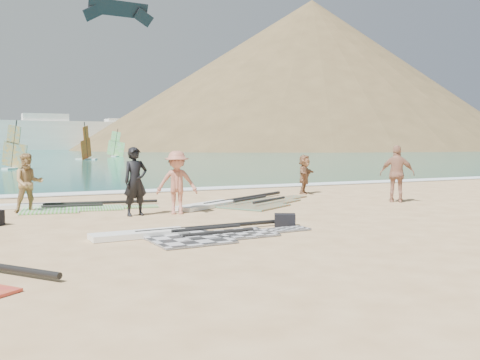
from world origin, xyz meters
name	(u,v)px	position (x,y,z in m)	size (l,w,h in m)	color
ground	(296,244)	(0.00, 0.00, 0.00)	(300.00, 300.00, 0.00)	tan
sea	(10,151)	(0.00, 132.00, 0.00)	(300.00, 240.00, 0.06)	#0D5B59
surf_line	(137,192)	(0.00, 12.30, 0.00)	(300.00, 1.20, 0.04)	white
headland_main	(311,149)	(85.00, 130.00, 0.00)	(143.00, 143.00, 45.00)	brown
headland_minor	(379,148)	(120.00, 140.00, 0.00)	(70.00, 70.00, 28.00)	brown
rig_grey	(188,234)	(-1.68, 1.67, 0.05)	(4.88, 1.95, 0.19)	#242527
rig_green	(58,207)	(-3.59, 7.96, 0.05)	(5.19, 2.42, 0.20)	green
rig_orange	(240,203)	(1.88, 6.49, 0.05)	(5.79, 4.19, 0.20)	#EA400C
gear_bag_far	(285,220)	(0.92, 2.01, 0.15)	(0.50, 0.35, 0.30)	black
person_wetsuit	(135,182)	(-1.85, 5.39, 0.95)	(0.69, 0.45, 1.89)	black
beachgoer_left	(28,183)	(-4.45, 7.44, 0.85)	(0.83, 0.65, 1.71)	#A07B4B
beachgoer_mid	(177,183)	(-0.70, 5.25, 0.89)	(1.15, 0.66, 1.78)	#B66B55
beachgoer_back	(397,174)	(6.98, 4.89, 0.96)	(1.13, 0.47, 1.93)	#AE785E
beachgoer_right	(304,174)	(5.77, 8.79, 0.77)	(1.43, 0.45, 1.54)	#976644
windsurfer_left	(14,154)	(-3.55, 34.55, 1.14)	(1.88, 1.85, 3.73)	white
windsurfer_centre	(86,149)	(5.17, 55.22, 1.30)	(2.43, 2.54, 4.45)	white
windsurfer_right	(116,148)	(11.40, 67.64, 1.21)	(2.35, 2.23, 4.08)	white
kitesurf_kite	(118,10)	(7.82, 49.14, 16.14)	(7.69, 1.26, 2.47)	black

